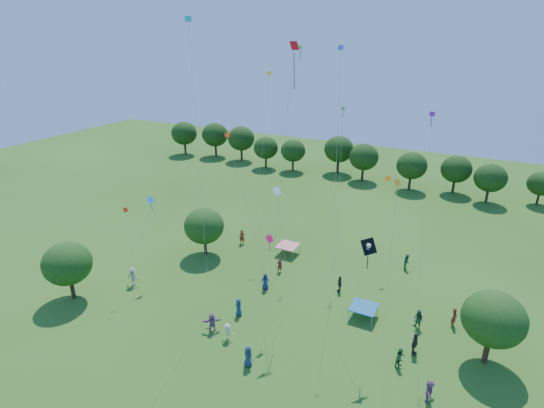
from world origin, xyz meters
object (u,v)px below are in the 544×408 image
Objects in this scene: near_tree_north at (204,226)px; near_tree_east at (494,319)px; tent_red_stripe at (288,246)px; tent_blue at (364,307)px; pirate_kite at (368,248)px; near_tree_west at (67,264)px; red_high_kite at (290,95)px.

near_tree_east reaches higher than near_tree_north.
tent_red_stripe and tent_blue have the same top height.
near_tree_north is 22.01m from pirate_kite.
tent_blue is at bearing 172.89° from near_tree_east.
near_tree_east reaches higher than near_tree_west.
pirate_kite reaches higher than near_tree_east.
red_high_kite is (3.11, -6.92, 17.50)m from tent_red_stripe.
tent_blue is 0.26× the size of pirate_kite.
near_tree_north is 29.04m from near_tree_east.
tent_blue is 0.10× the size of red_high_kite.
near_tree_east is at bearing -23.03° from tent_red_stripe.
tent_red_stripe is (8.23, 4.24, -2.46)m from near_tree_north.
tent_blue is 19.12m from red_high_kite.
pirate_kite is 0.39× the size of red_high_kite.
red_high_kite reaches higher than tent_blue.
near_tree_east is 10.19m from tent_blue.
tent_red_stripe is (14.29, 16.97, -2.65)m from near_tree_west.
tent_blue is at bearing 101.45° from pirate_kite.
near_tree_west is 2.58× the size of tent_blue.
near_tree_north is 9.58m from tent_red_stripe.
near_tree_north is 19.44m from tent_blue.
pirate_kite is at bearing -160.40° from near_tree_east.
red_high_kite reaches higher than near_tree_east.
near_tree_north is at bearing 171.17° from near_tree_east.
near_tree_east is 0.28× the size of red_high_kite.
pirate_kite reaches higher than near_tree_west.
red_high_kite reaches higher than near_tree_north.
near_tree_north is 0.66× the size of pirate_kite.
tent_red_stripe is at bearing 114.19° from red_high_kite.
red_high_kite reaches higher than tent_red_stripe.
near_tree_north is 0.26× the size of red_high_kite.
near_tree_east is at bearing 19.60° from pirate_kite.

